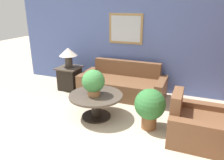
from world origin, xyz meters
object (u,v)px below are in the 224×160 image
couch_main (123,85)px  side_table (70,78)px  table_lamp (68,54)px  potted_plant_floor (150,106)px  potted_plant_on_table (93,82)px  coffee_table (96,101)px  armchair (197,125)px

couch_main → side_table: couch_main is taller
table_lamp → potted_plant_floor: bearing=-25.8°
table_lamp → potted_plant_on_table: table_lamp is taller
potted_plant_on_table → coffee_table: bearing=53.0°
coffee_table → potted_plant_floor: bearing=-1.5°
armchair → table_lamp: size_ratio=1.87×
potted_plant_floor → couch_main: bearing=126.5°
coffee_table → side_table: size_ratio=1.74×
table_lamp → potted_plant_floor: size_ratio=0.66×
side_table → potted_plant_on_table: (1.31, -1.19, 0.46)m
coffee_table → potted_plant_floor: (1.10, -0.03, 0.10)m
armchair → table_lamp: 3.57m
table_lamp → potted_plant_on_table: (1.31, -1.19, -0.20)m
table_lamp → potted_plant_on_table: bearing=-42.3°
coffee_table → table_lamp: bearing=139.2°
armchair → side_table: size_ratio=1.56×
coffee_table → potted_plant_on_table: size_ratio=2.07×
armchair → side_table: armchair is taller
table_lamp → armchair: bearing=-20.7°
couch_main → armchair: size_ratio=2.20×
side_table → potted_plant_floor: 2.71m
couch_main → side_table: (-1.46, -0.13, 0.05)m
coffee_table → armchair: bearing=-2.5°
potted_plant_on_table → potted_plant_floor: 1.17m
coffee_table → potted_plant_on_table: 0.42m
side_table → potted_plant_floor: potted_plant_floor is taller
side_table → potted_plant_on_table: size_ratio=1.19×
couch_main → table_lamp: (-1.46, -0.13, 0.70)m
potted_plant_floor → coffee_table: bearing=178.5°
armchair → potted_plant_on_table: size_ratio=1.85×
coffee_table → side_table: (-1.33, 1.15, -0.04)m
coffee_table → couch_main: bearing=84.2°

